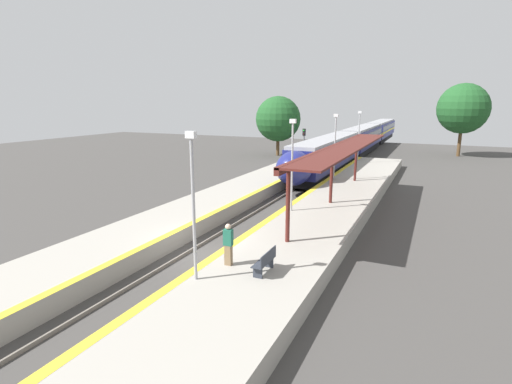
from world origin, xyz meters
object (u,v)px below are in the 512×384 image
Objects in this scene: platform_bench at (265,261)px; lamppost_near at (193,198)px; lamppost_mid at (292,159)px; lamppost_farthest at (359,134)px; person_waiting at (228,244)px; railway_signal at (304,147)px; lamppost_far at (335,143)px; train at (361,139)px.

lamppost_near is at bearing -143.31° from platform_bench.
lamppost_mid is 1.00× the size of lamppost_farthest.
lamppost_near is (-0.46, -1.66, 2.20)m from person_waiting.
railway_signal is 8.03m from lamppost_far.
railway_signal is (-2.44, -18.36, 0.64)m from train.
train is 11.07× the size of lamppost_mid.
lamppost_mid is (-2.10, 8.82, 2.62)m from platform_bench.
platform_bench is at bearing 36.69° from lamppost_near.
lamppost_mid and lamppost_farthest have the same top height.
lamppost_far reaches higher than platform_bench.
platform_bench is at bearing -83.75° from lamppost_far.
lamppost_farthest is (4.69, 3.97, 1.17)m from railway_signal.
person_waiting is at bearing -89.10° from lamppost_farthest.
lamppost_mid reaches higher than railway_signal.
lamppost_far and lamppost_farthest have the same top height.
train reaches higher than platform_bench.
lamppost_far is (0.00, 10.39, 0.00)m from lamppost_mid.
person_waiting is 29.59m from lamppost_farthest.
railway_signal is 27.62m from lamppost_near.
lamppost_mid is at bearing -74.41° from railway_signal.
railway_signal is 0.85× the size of lamppost_near.
platform_bench is 0.84× the size of person_waiting.
platform_bench is 26.55m from railway_signal.
lamppost_mid is 1.00× the size of lamppost_far.
train is 41.68× the size of platform_bench.
person_waiting reaches higher than platform_bench.
lamppost_near reaches higher than person_waiting.
platform_bench is 29.79m from lamppost_farthest.
person_waiting is 9.02m from lamppost_mid.
person_waiting is (-1.64, 0.09, 0.42)m from platform_bench.
train is 11.07× the size of lamppost_near.
train is 11.07× the size of lamppost_far.
train is 34.94× the size of person_waiting.
lamppost_far is at bearing 96.25° from platform_bench.
lamppost_mid is at bearing 90.00° from lamppost_near.
lamppost_mid is at bearing -86.34° from train.
lamppost_far is (0.00, 20.78, 0.00)m from lamppost_near.
lamppost_near and lamppost_farthest have the same top height.
lamppost_far reaches higher than person_waiting.
train reaches higher than person_waiting.
railway_signal is at bearing 105.59° from lamppost_mid.
railway_signal is (-5.15, 25.54, 1.03)m from person_waiting.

